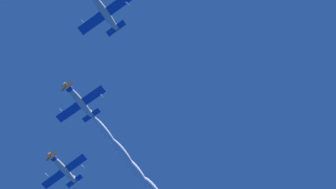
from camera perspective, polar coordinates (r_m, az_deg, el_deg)
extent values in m
ellipsoid|color=silver|center=(91.36, -5.89, 7.56)|extent=(7.03, 2.24, 1.38)
cube|color=#194CB2|center=(91.29, -5.85, 7.40)|extent=(2.43, 8.46, 3.04)
ellipsoid|color=silver|center=(88.87, -3.75, 8.28)|extent=(0.97, 0.43, 0.32)
ellipsoid|color=silver|center=(93.85, -7.84, 6.56)|extent=(0.97, 0.43, 0.32)
cube|color=#194CB2|center=(92.33, -4.82, 6.11)|extent=(1.29, 3.09, 1.14)
cube|color=silver|center=(92.75, -4.69, 6.26)|extent=(1.20, 0.63, 1.13)
ellipsoid|color=#1E232D|center=(91.60, -5.90, 7.86)|extent=(1.67, 1.09, 0.88)
ellipsoid|color=silver|center=(99.40, -8.08, -0.70)|extent=(7.00, 2.12, 1.60)
cylinder|color=#194CB2|center=(98.12, -9.15, 0.61)|extent=(1.07, 1.45, 1.39)
cone|color=yellow|center=(97.85, -9.38, 0.89)|extent=(0.79, 0.72, 0.67)
cylinder|color=#3F3F47|center=(97.91, -9.32, 0.82)|extent=(0.33, 2.98, 2.98)
cube|color=#194CB2|center=(99.37, -8.04, -0.85)|extent=(2.45, 8.57, 2.66)
ellipsoid|color=silver|center=(96.82, -6.12, -0.20)|extent=(0.97, 0.41, 0.35)
ellipsoid|color=silver|center=(102.03, -9.86, -1.47)|extent=(0.97, 0.41, 0.35)
cube|color=#194CB2|center=(100.73, -7.07, -1.89)|extent=(1.29, 3.12, 1.02)
cube|color=silver|center=(101.12, -6.96, -1.72)|extent=(1.17, 0.57, 1.19)
ellipsoid|color=#1E232D|center=(99.56, -8.10, -0.41)|extent=(1.65, 1.05, 0.91)
ellipsoid|color=silver|center=(108.71, -9.56, -6.84)|extent=(7.00, 2.16, 1.56)
cylinder|color=#194CB2|center=(107.27, -10.55, -5.71)|extent=(1.07, 1.49, 1.42)
cone|color=yellow|center=(106.97, -10.77, -5.47)|extent=(0.79, 0.74, 0.68)
cylinder|color=#3F3F47|center=(107.04, -10.72, -5.52)|extent=(0.32, 3.07, 3.07)
cube|color=#194CB2|center=(108.71, -9.53, -6.98)|extent=(2.43, 8.42, 3.14)
ellipsoid|color=silver|center=(105.80, -7.85, -6.64)|extent=(0.97, 0.42, 0.35)
ellipsoid|color=silver|center=(111.70, -11.11, -7.30)|extent=(0.97, 0.42, 0.35)
cube|color=#194CB2|center=(110.18, -8.61, -7.87)|extent=(1.28, 3.07, 1.18)
cube|color=silver|center=(110.50, -8.49, -7.69)|extent=(1.17, 0.63, 1.16)
ellipsoid|color=#1E232D|center=(108.80, -9.56, -6.56)|extent=(1.65, 1.08, 0.92)
ellipsoid|color=white|center=(102.23, -5.88, -3.37)|extent=(6.67, 1.92, 1.25)
ellipsoid|color=white|center=(104.46, -4.26, -5.33)|extent=(6.70, 2.12, 1.45)
ellipsoid|color=white|center=(106.75, -3.00, -7.03)|extent=(6.73, 2.32, 1.66)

